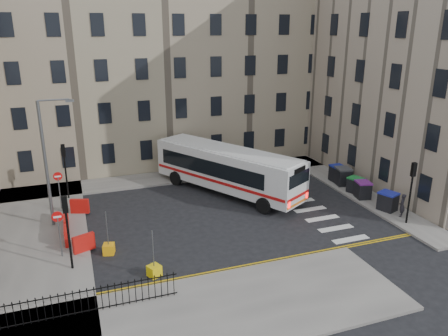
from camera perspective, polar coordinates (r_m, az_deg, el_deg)
ground at (r=30.79m, az=3.58°, el=-5.58°), size 120.00×120.00×0.00m
pavement_north at (r=36.94m, az=-10.36°, el=-1.59°), size 36.00×3.20×0.15m
pavement_east at (r=38.12m, az=13.71°, el=-1.19°), size 2.40×26.00×0.15m
pavement_west at (r=29.64m, az=-23.29°, el=-7.97°), size 6.00×22.00×0.15m
pavement_sw at (r=20.51m, az=-3.83°, el=-18.80°), size 20.00×6.00×0.15m
terrace_north at (r=41.71m, az=-14.09°, el=12.49°), size 38.30×10.80×17.20m
corner_east at (r=43.30m, az=25.39°, el=12.84°), size 17.80×24.30×19.20m
traffic_light_east at (r=29.99m, az=23.32°, el=-1.87°), size 0.28×0.22×4.10m
traffic_light_nw at (r=33.70m, az=-20.10°, el=0.64°), size 0.28×0.22×4.10m
traffic_light_sw at (r=23.82m, az=-19.84°, el=-6.55°), size 0.28×0.22×4.10m
streetlamp at (r=29.01m, az=-22.28°, el=0.67°), size 0.50×0.22×8.14m
no_entry_north at (r=32.05m, az=-20.80°, el=-1.82°), size 0.60×0.08×3.00m
no_entry_south at (r=25.53m, az=-20.82°, el=-6.93°), size 0.60×0.08×3.00m
roadworks_barriers at (r=28.82m, az=-19.18°, el=-6.94°), size 1.66×6.26×1.00m
iron_railings at (r=21.12m, az=-16.92°, el=-16.18°), size 7.80×0.04×1.20m
bus at (r=33.32m, az=0.42°, el=-0.01°), size 8.77×12.33×3.43m
wheelie_bin_a at (r=32.29m, az=20.61°, el=-4.07°), size 1.37×1.46×1.30m
wheelie_bin_b at (r=33.93m, az=17.67°, el=-2.70°), size 1.23×1.34×1.27m
wheelie_bin_c at (r=34.88m, az=16.77°, el=-2.12°), size 1.25×1.33×1.18m
wheelie_bin_d at (r=36.24m, az=15.26°, el=-1.03°), size 1.30×1.44×1.40m
wheelie_bin_e at (r=36.93m, az=14.60°, el=-0.68°), size 1.05×1.20×1.33m
pedestrian at (r=31.54m, az=22.24°, el=-4.53°), size 0.68×0.67×1.58m
bollard_yellow at (r=26.01m, az=-14.81°, el=-10.19°), size 0.74×0.74×0.60m
bollard_chevron at (r=23.45m, az=-9.10°, el=-13.13°), size 0.80×0.80×0.60m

